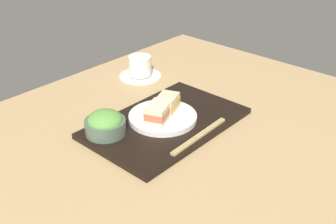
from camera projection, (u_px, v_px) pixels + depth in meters
The scene contains 8 objects.
ground_plane at pixel (157, 140), 112.12cm from camera, with size 140.00×100.00×3.00cm, color tan.
serving_tray at pixel (166, 123), 115.61cm from camera, with size 44.16×27.96×1.55cm, color black.
sandwich_plate at pixel (163, 117), 115.38cm from camera, with size 19.24×19.24×1.49cm, color white.
sandwich_near at pixel (158, 112), 111.38cm from camera, with size 9.31×7.87×4.73cm.
sandwich_far at pixel (167, 103), 116.45cm from camera, with size 9.62×8.05×4.35cm.
salad_bowl at pixel (105, 124), 108.04cm from camera, with size 10.86×10.86×6.47cm.
chopsticks_pair at pixel (199, 136), 107.56cm from camera, with size 22.45×2.04×0.70cm.
coffee_cup at pixel (140, 68), 143.99cm from camera, with size 14.87×14.87×7.46cm.
Camera 1 is at (-68.24, -65.12, 59.65)cm, focal length 43.92 mm.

